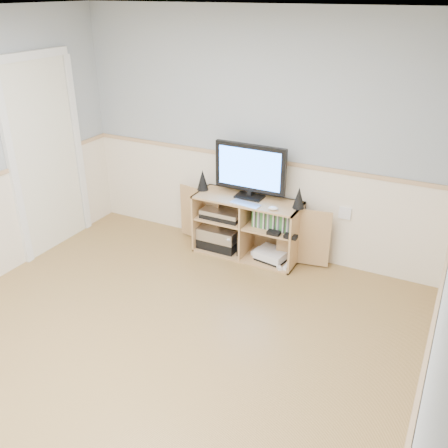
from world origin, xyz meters
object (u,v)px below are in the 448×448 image
(media_cabinet, at_px, (249,225))
(monitor, at_px, (250,169))
(keyboard, at_px, (245,204))
(game_consoles, at_px, (271,255))

(media_cabinet, height_order, monitor, monitor)
(media_cabinet, relative_size, keyboard, 5.56)
(keyboard, relative_size, game_consoles, 0.69)
(media_cabinet, relative_size, game_consoles, 3.82)
(media_cabinet, xyz_separation_m, monitor, (-0.00, -0.00, 0.63))
(media_cabinet, bearing_deg, monitor, -90.00)
(keyboard, bearing_deg, media_cabinet, 109.46)
(media_cabinet, distance_m, game_consoles, 0.40)
(game_consoles, bearing_deg, monitor, 168.20)
(game_consoles, bearing_deg, keyboard, -153.10)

